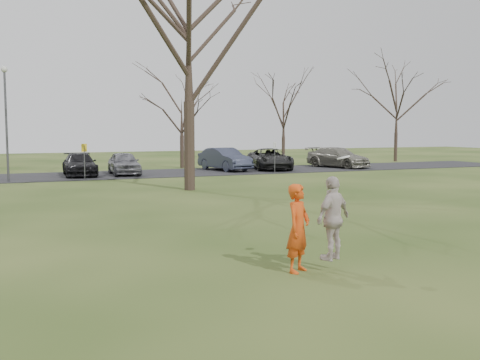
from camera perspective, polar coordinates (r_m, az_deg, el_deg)
name	(u,v)px	position (r m, az deg, el deg)	size (l,w,h in m)	color
ground	(312,265)	(12.18, 7.38, -8.67)	(120.00, 120.00, 0.00)	#1E380F
parking_strip	(111,175)	(35.83, -13.11, 0.53)	(62.00, 6.50, 0.04)	black
player_defender	(298,228)	(11.39, 6.02, -4.96)	(0.66, 0.43, 1.82)	#CC4210
car_3	(80,164)	(35.51, -16.20, 1.55)	(1.91, 4.71, 1.37)	black
car_4	(124,163)	(35.66, -11.86, 1.72)	(1.70, 4.23, 1.44)	slate
car_5	(225,159)	(38.36, -1.58, 2.17)	(1.65, 4.73, 1.56)	#31364A
car_6	(270,159)	(39.33, 3.10, 2.19)	(2.47, 5.35, 1.49)	black
car_7	(338,157)	(41.96, 10.08, 2.31)	(2.08, 5.12, 1.49)	gray
catching_play	(333,218)	(11.56, 9.56, -3.88)	(1.10, 0.79, 2.17)	beige
lamp_post	(6,109)	(32.72, -22.98, 6.72)	(0.34, 0.34, 6.27)	#47474C
sign_yellow	(84,155)	(32.48, -15.75, 2.51)	(0.35, 0.35, 2.08)	#47474C
sign_white	(275,151)	(35.97, 3.60, 2.96)	(0.35, 0.35, 2.08)	#47474C
big_tree	(188,41)	(26.74, -5.33, 14.05)	(9.00, 9.00, 14.00)	#352821
small_tree_row	(158,115)	(41.58, -8.40, 6.60)	(55.00, 5.90, 8.50)	#352821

